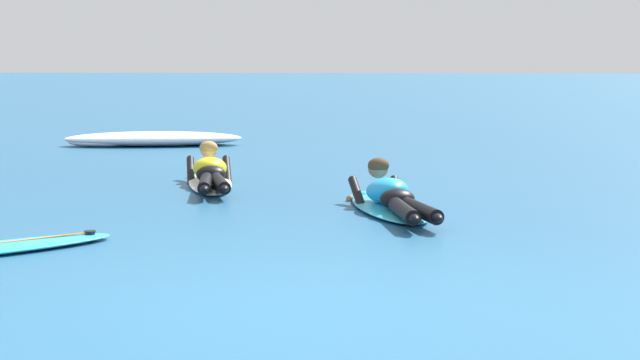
{
  "coord_description": "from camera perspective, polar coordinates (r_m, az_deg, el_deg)",
  "views": [
    {
      "loc": [
        0.66,
        -6.77,
        1.59
      ],
      "look_at": [
        -0.04,
        5.51,
        0.15
      ],
      "focal_mm": 62.86,
      "sensor_mm": 36.0,
      "label": 1
    }
  ],
  "objects": [
    {
      "name": "surfer_near",
      "position": [
        10.95,
        3.62,
        -0.97
      ],
      "size": [
        1.05,
        2.59,
        0.53
      ],
      "color": "#2DB2D1",
      "rests_on": "ground"
    },
    {
      "name": "surfer_far",
      "position": [
        13.09,
        -5.61,
        0.26
      ],
      "size": [
        0.93,
        2.77,
        0.55
      ],
      "color": "white",
      "rests_on": "ground"
    },
    {
      "name": "whitewater_mid_left",
      "position": [
        18.82,
        -8.46,
        2.07
      ],
      "size": [
        3.04,
        1.36,
        0.24
      ],
      "color": "white",
      "rests_on": "ground"
    },
    {
      "name": "ground_plane",
      "position": [
        16.86,
        1.0,
        1.25
      ],
      "size": [
        120.0,
        120.0,
        0.0
      ],
      "primitive_type": "plane",
      "color": "#235B84"
    },
    {
      "name": "drifting_surfboard",
      "position": [
        9.22,
        -15.8,
        -3.31
      ],
      "size": [
        1.73,
        1.68,
        0.16
      ],
      "color": "#2DB2D1",
      "rests_on": "ground"
    }
  ]
}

